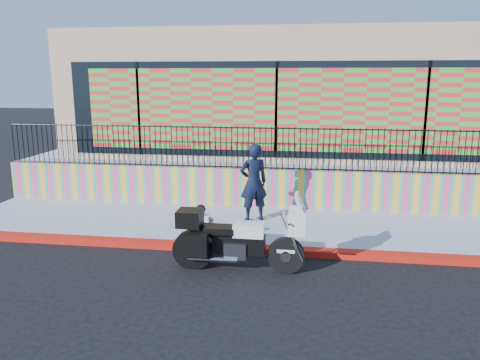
# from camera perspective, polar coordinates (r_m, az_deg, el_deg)

# --- Properties ---
(ground) EXTENTS (90.00, 90.00, 0.00)m
(ground) POSITION_cam_1_polar(r_m,az_deg,el_deg) (10.45, 2.58, -8.88)
(ground) COLOR black
(ground) RESTS_ON ground
(red_curb) EXTENTS (16.00, 0.30, 0.15)m
(red_curb) POSITION_cam_1_polar(r_m,az_deg,el_deg) (10.43, 2.59, -8.49)
(red_curb) COLOR red
(red_curb) RESTS_ON ground
(sidewalk) EXTENTS (16.00, 3.00, 0.15)m
(sidewalk) POSITION_cam_1_polar(r_m,az_deg,el_deg) (11.98, 3.39, -5.69)
(sidewalk) COLOR #9099AD
(sidewalk) RESTS_ON ground
(mural_wall) EXTENTS (16.00, 0.20, 1.10)m
(mural_wall) POSITION_cam_1_polar(r_m,az_deg,el_deg) (13.34, 4.02, -1.01)
(mural_wall) COLOR #F13F79
(mural_wall) RESTS_ON sidewalk
(metal_fence) EXTENTS (15.80, 0.04, 1.20)m
(metal_fence) POSITION_cam_1_polar(r_m,az_deg,el_deg) (13.12, 4.10, 3.88)
(metal_fence) COLOR black
(metal_fence) RESTS_ON mural_wall
(elevated_platform) EXTENTS (16.00, 10.00, 1.25)m
(elevated_platform) POSITION_cam_1_polar(r_m,az_deg,el_deg) (18.34, 5.24, 2.44)
(elevated_platform) COLOR #9099AD
(elevated_platform) RESTS_ON ground
(storefront_building) EXTENTS (14.00, 8.06, 4.00)m
(storefront_building) POSITION_cam_1_polar(r_m,az_deg,el_deg) (17.86, 5.37, 10.63)
(storefront_building) COLOR tan
(storefront_building) RESTS_ON elevated_platform
(police_motorcycle) EXTENTS (2.60, 0.86, 1.62)m
(police_motorcycle) POSITION_cam_1_polar(r_m,az_deg,el_deg) (9.35, -0.44, -7.06)
(police_motorcycle) COLOR black
(police_motorcycle) RESTS_ON ground
(police_officer) EXTENTS (0.87, 0.75, 2.01)m
(police_officer) POSITION_cam_1_polar(r_m,az_deg,el_deg) (11.99, 1.67, -0.30)
(police_officer) COLOR black
(police_officer) RESTS_ON sidewalk
(seated_man) EXTENTS (0.54, 0.71, 1.06)m
(seated_man) POSITION_cam_1_polar(r_m,az_deg,el_deg) (10.26, -4.94, -6.66)
(seated_man) COLOR navy
(seated_man) RESTS_ON ground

